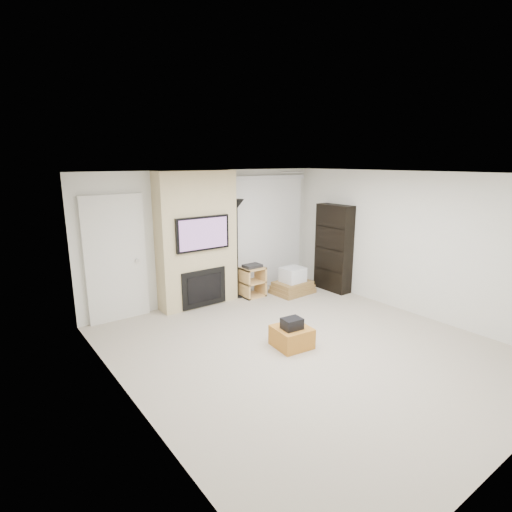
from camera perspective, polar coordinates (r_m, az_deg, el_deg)
floor at (r=6.04m, az=7.00°, el=-12.83°), size 5.00×5.50×0.00m
ceiling at (r=5.43m, az=7.76°, el=11.57°), size 5.00×5.50×0.00m
wall_back at (r=7.77m, az=-6.87°, el=2.85°), size 5.00×0.00×2.50m
wall_left at (r=4.33m, az=-17.39°, el=-6.31°), size 0.00×5.50×2.50m
wall_right at (r=7.53m, az=21.21°, el=1.69°), size 0.00×5.50×2.50m
hvac_vent at (r=6.28m, az=5.22°, el=11.86°), size 0.35×0.18×0.01m
ottoman at (r=5.99m, az=5.12°, el=-11.43°), size 0.55×0.55×0.30m
black_bag at (r=5.85m, az=5.15°, el=-9.59°), size 0.30×0.25×0.16m
fireplace_wall at (r=7.42m, az=-8.39°, el=2.20°), size 1.50×0.47×2.50m
entry_door at (r=7.07m, az=-19.39°, el=-0.50°), size 1.02×0.11×2.14m
vertical_blinds at (r=8.49m, az=1.52°, el=4.02°), size 1.98×0.10×2.37m
floor_lamp at (r=7.75m, az=-2.75°, el=5.05°), size 0.29×0.29×1.95m
av_stand at (r=8.01m, az=-0.52°, el=-3.39°), size 0.45×0.38×0.66m
box_stack at (r=8.27m, az=5.25°, el=-3.92°), size 0.83×0.64×0.54m
bookshelf at (r=8.43m, az=11.04°, el=1.12°), size 0.30×0.80×1.80m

